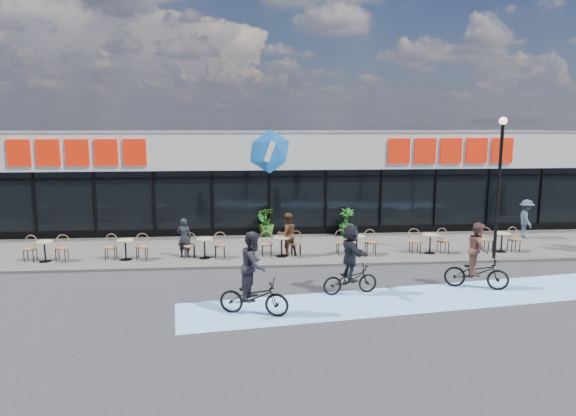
{
  "coord_description": "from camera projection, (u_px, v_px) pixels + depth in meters",
  "views": [
    {
      "loc": [
        -1.05,
        -15.35,
        5.05
      ],
      "look_at": [
        0.52,
        3.5,
        1.87
      ],
      "focal_mm": 32.0,
      "sensor_mm": 36.0,
      "label": 1
    }
  ],
  "objects": [
    {
      "name": "ground",
      "position": [
        281.0,
        286.0,
        16.01
      ],
      "size": [
        120.0,
        120.0,
        0.0
      ],
      "primitive_type": "plane",
      "color": "#28282B",
      "rests_on": "ground"
    },
    {
      "name": "sidewalk",
      "position": [
        273.0,
        249.0,
        20.42
      ],
      "size": [
        44.0,
        5.0,
        0.1
      ],
      "primitive_type": "cube",
      "color": "#524D49",
      "rests_on": "ground"
    },
    {
      "name": "bike_lane",
      "position": [
        422.0,
        298.0,
        14.86
      ],
      "size": [
        14.17,
        4.13,
        0.01
      ],
      "primitive_type": "cube",
      "rotation": [
        0.0,
        0.0,
        0.14
      ],
      "color": "#7DB3EC",
      "rests_on": "ground"
    },
    {
      "name": "building",
      "position": [
        267.0,
        177.0,
        25.38
      ],
      "size": [
        30.6,
        6.57,
        4.75
      ],
      "color": "black",
      "rests_on": "ground"
    },
    {
      "name": "lamp_post",
      "position": [
        499.0,
        176.0,
        18.4
      ],
      "size": [
        0.28,
        0.28,
        5.13
      ],
      "color": "black",
      "rests_on": "sidewalk"
    },
    {
      "name": "bistro_set_1",
      "position": [
        46.0,
        249.0,
        18.43
      ],
      "size": [
        1.54,
        0.62,
        0.9
      ],
      "color": "tan",
      "rests_on": "sidewalk"
    },
    {
      "name": "bistro_set_2",
      "position": [
        126.0,
        247.0,
        18.66
      ],
      "size": [
        1.54,
        0.62,
        0.9
      ],
      "color": "tan",
      "rests_on": "sidewalk"
    },
    {
      "name": "bistro_set_3",
      "position": [
        205.0,
        245.0,
        18.89
      ],
      "size": [
        1.54,
        0.62,
        0.9
      ],
      "color": "tan",
      "rests_on": "sidewalk"
    },
    {
      "name": "bistro_set_4",
      "position": [
        281.0,
        244.0,
        19.13
      ],
      "size": [
        1.54,
        0.62,
        0.9
      ],
      "color": "tan",
      "rests_on": "sidewalk"
    },
    {
      "name": "bistro_set_5",
      "position": [
        356.0,
        242.0,
        19.36
      ],
      "size": [
        1.54,
        0.62,
        0.9
      ],
      "color": "tan",
      "rests_on": "sidewalk"
    },
    {
      "name": "bistro_set_6",
      "position": [
        429.0,
        241.0,
        19.59
      ],
      "size": [
        1.54,
        0.62,
        0.9
      ],
      "color": "tan",
      "rests_on": "sidewalk"
    },
    {
      "name": "bistro_set_7",
      "position": [
        501.0,
        240.0,
        19.82
      ],
      "size": [
        1.54,
        0.62,
        0.9
      ],
      "color": "tan",
      "rests_on": "sidewalk"
    },
    {
      "name": "potted_plant_left",
      "position": [
        266.0,
        222.0,
        22.45
      ],
      "size": [
        0.9,
        0.9,
        1.26
      ],
      "primitive_type": "imported",
      "rotation": [
        0.0,
        0.0,
        3.48
      ],
      "color": "#2C5518",
      "rests_on": "sidewalk"
    },
    {
      "name": "potted_plant_mid",
      "position": [
        265.0,
        224.0,
        22.35
      ],
      "size": [
        0.72,
        0.63,
        1.13
      ],
      "primitive_type": "imported",
      "rotation": [
        0.0,
        0.0,
        3.38
      ],
      "color": "#18571A",
      "rests_on": "sidewalk"
    },
    {
      "name": "potted_plant_right",
      "position": [
        346.0,
        222.0,
        22.62
      ],
      "size": [
        0.83,
        0.83,
        1.21
      ],
      "primitive_type": "imported",
      "rotation": [
        0.0,
        0.0,
        6.01
      ],
      "color": "#25681D",
      "rests_on": "sidewalk"
    },
    {
      "name": "patron_left",
      "position": [
        184.0,
        238.0,
        18.92
      ],
      "size": [
        0.58,
        0.43,
        1.46
      ],
      "primitive_type": "imported",
      "rotation": [
        0.0,
        0.0,
        2.98
      ],
      "color": "black",
      "rests_on": "sidewalk"
    },
    {
      "name": "patron_right",
      "position": [
        287.0,
        234.0,
        19.17
      ],
      "size": [
        0.93,
        0.82,
        1.61
      ],
      "primitive_type": "imported",
      "rotation": [
        0.0,
        0.0,
        3.46
      ],
      "color": "#482D19",
      "rests_on": "sidewalk"
    },
    {
      "name": "pedestrian_b",
      "position": [
        526.0,
        219.0,
        22.04
      ],
      "size": [
        0.84,
        1.19,
        1.67
      ],
      "primitive_type": "imported",
      "rotation": [
        0.0,
        0.0,
        1.35
      ],
      "color": "#333F50",
      "rests_on": "sidewalk"
    },
    {
      "name": "cyclist_a",
      "position": [
        350.0,
        263.0,
        15.12
      ],
      "size": [
        1.76,
        1.6,
        2.11
      ],
      "color": "black",
      "rests_on": "ground"
    },
    {
      "name": "cyclist_b",
      "position": [
        477.0,
        264.0,
        15.64
      ],
      "size": [
        2.01,
        1.29,
        2.05
      ],
      "color": "black",
      "rests_on": "ground"
    },
    {
      "name": "cyclist_c",
      "position": [
        254.0,
        282.0,
        13.46
      ],
      "size": [
        2.0,
        1.18,
        2.26
      ],
      "color": "black",
      "rests_on": "ground"
    }
  ]
}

